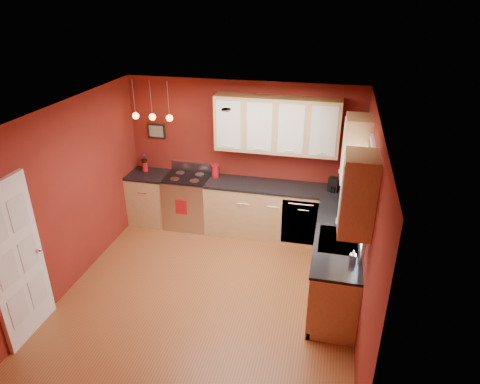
% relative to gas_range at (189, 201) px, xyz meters
% --- Properties ---
extents(floor, '(4.20, 4.20, 0.00)m').
position_rel_gas_range_xyz_m(floor, '(0.92, -1.80, -0.48)').
color(floor, '#964D2B').
rests_on(floor, ground).
extents(ceiling, '(4.00, 4.20, 0.02)m').
position_rel_gas_range_xyz_m(ceiling, '(0.92, -1.80, 2.12)').
color(ceiling, white).
rests_on(ceiling, wall_back).
extents(wall_back, '(4.00, 0.02, 2.60)m').
position_rel_gas_range_xyz_m(wall_back, '(0.92, 0.30, 0.82)').
color(wall_back, maroon).
rests_on(wall_back, floor).
extents(wall_front, '(4.00, 0.02, 2.60)m').
position_rel_gas_range_xyz_m(wall_front, '(0.92, -3.90, 0.82)').
color(wall_front, maroon).
rests_on(wall_front, floor).
extents(wall_left, '(0.02, 4.20, 2.60)m').
position_rel_gas_range_xyz_m(wall_left, '(-1.08, -1.80, 0.82)').
color(wall_left, maroon).
rests_on(wall_left, floor).
extents(wall_right, '(0.02, 4.20, 2.60)m').
position_rel_gas_range_xyz_m(wall_right, '(2.92, -1.80, 0.82)').
color(wall_right, maroon).
rests_on(wall_right, floor).
extents(base_cabinets_back_left, '(0.70, 0.60, 0.90)m').
position_rel_gas_range_xyz_m(base_cabinets_back_left, '(-0.73, -0.00, -0.03)').
color(base_cabinets_back_left, tan).
rests_on(base_cabinets_back_left, floor).
extents(base_cabinets_back_right, '(2.54, 0.60, 0.90)m').
position_rel_gas_range_xyz_m(base_cabinets_back_right, '(1.65, -0.00, -0.03)').
color(base_cabinets_back_right, tan).
rests_on(base_cabinets_back_right, floor).
extents(base_cabinets_right, '(0.60, 2.10, 0.90)m').
position_rel_gas_range_xyz_m(base_cabinets_right, '(2.62, -1.35, -0.03)').
color(base_cabinets_right, tan).
rests_on(base_cabinets_right, floor).
extents(counter_back_left, '(0.70, 0.62, 0.04)m').
position_rel_gas_range_xyz_m(counter_back_left, '(-0.73, -0.00, 0.44)').
color(counter_back_left, black).
rests_on(counter_back_left, base_cabinets_back_left).
extents(counter_back_right, '(2.54, 0.62, 0.04)m').
position_rel_gas_range_xyz_m(counter_back_right, '(1.65, -0.00, 0.44)').
color(counter_back_right, black).
rests_on(counter_back_right, base_cabinets_back_right).
extents(counter_right, '(0.62, 2.10, 0.04)m').
position_rel_gas_range_xyz_m(counter_right, '(2.62, -1.35, 0.44)').
color(counter_right, black).
rests_on(counter_right, base_cabinets_right).
extents(gas_range, '(0.76, 0.64, 1.11)m').
position_rel_gas_range_xyz_m(gas_range, '(0.00, 0.00, 0.00)').
color(gas_range, '#B3B3B8').
rests_on(gas_range, floor).
extents(dishwasher_front, '(0.60, 0.02, 0.80)m').
position_rel_gas_range_xyz_m(dishwasher_front, '(2.02, -0.29, -0.03)').
color(dishwasher_front, '#B3B3B8').
rests_on(dishwasher_front, base_cabinets_back_right).
extents(sink, '(0.50, 0.70, 0.33)m').
position_rel_gas_range_xyz_m(sink, '(2.62, -1.50, 0.43)').
color(sink, '#98979D').
rests_on(sink, counter_right).
extents(window, '(0.06, 1.02, 1.22)m').
position_rel_gas_range_xyz_m(window, '(2.89, -1.50, 1.21)').
color(window, white).
rests_on(window, wall_right).
extents(door_left_wall, '(0.12, 0.82, 2.05)m').
position_rel_gas_range_xyz_m(door_left_wall, '(-1.05, -3.00, 0.54)').
color(door_left_wall, white).
rests_on(door_left_wall, floor).
extents(upper_cabinets_back, '(2.00, 0.35, 0.90)m').
position_rel_gas_range_xyz_m(upper_cabinets_back, '(1.52, 0.12, 1.47)').
color(upper_cabinets_back, tan).
rests_on(upper_cabinets_back, wall_back).
extents(upper_cabinets_right, '(0.35, 1.95, 0.90)m').
position_rel_gas_range_xyz_m(upper_cabinets_right, '(2.75, -1.48, 1.47)').
color(upper_cabinets_right, tan).
rests_on(upper_cabinets_right, wall_right).
extents(wall_picture, '(0.32, 0.03, 0.26)m').
position_rel_gas_range_xyz_m(wall_picture, '(-0.63, 0.28, 1.17)').
color(wall_picture, black).
rests_on(wall_picture, wall_back).
extents(pendant_lights, '(0.71, 0.11, 0.66)m').
position_rel_gas_range_xyz_m(pendant_lights, '(-0.53, -0.05, 1.53)').
color(pendant_lights, '#98979D').
rests_on(pendant_lights, ceiling).
extents(red_canister, '(0.15, 0.15, 0.22)m').
position_rel_gas_range_xyz_m(red_canister, '(0.47, 0.13, 0.57)').
color(red_canister, '#A01116').
rests_on(red_canister, counter_back_right).
extents(red_vase, '(0.10, 0.10, 0.17)m').
position_rel_gas_range_xyz_m(red_vase, '(-0.83, 0.11, 0.54)').
color(red_vase, '#A01116').
rests_on(red_vase, counter_back_left).
extents(flowers, '(0.11, 0.11, 0.19)m').
position_rel_gas_range_xyz_m(flowers, '(-0.83, 0.11, 0.70)').
color(flowers, '#A01116').
rests_on(flowers, red_vase).
extents(coffee_maker, '(0.20, 0.19, 0.23)m').
position_rel_gas_range_xyz_m(coffee_maker, '(2.51, -0.00, 0.57)').
color(coffee_maker, black).
rests_on(coffee_maker, counter_back_right).
extents(soap_pump, '(0.09, 0.09, 0.17)m').
position_rel_gas_range_xyz_m(soap_pump, '(2.80, -1.98, 0.54)').
color(soap_pump, white).
rests_on(soap_pump, counter_right).
extents(dish_towel, '(0.20, 0.01, 0.27)m').
position_rel_gas_range_xyz_m(dish_towel, '(-0.02, -0.33, 0.04)').
color(dish_towel, '#A01116').
rests_on(dish_towel, gas_range).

